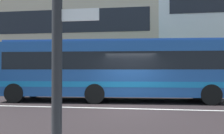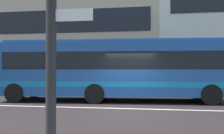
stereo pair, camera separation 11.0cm
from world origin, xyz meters
name	(u,v)px [view 2 (the right image)]	position (x,y,z in m)	size (l,w,h in m)	color
ground_plane	(129,109)	(0.00, 0.00, 0.00)	(160.00, 160.00, 0.00)	black
lane_centre_line	(129,109)	(0.00, 0.00, 0.00)	(60.00, 0.16, 0.01)	silver
hedge_row_far	(158,89)	(1.62, 6.07, 0.39)	(12.44, 1.10, 0.79)	#1E581E
apartment_block_left	(71,38)	(-7.34, 13.99, 5.31)	(18.72, 8.60, 10.63)	#BBA88F
transit_bus	(111,68)	(-1.13, 2.37, 1.79)	(11.90, 3.22, 3.26)	#204E97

